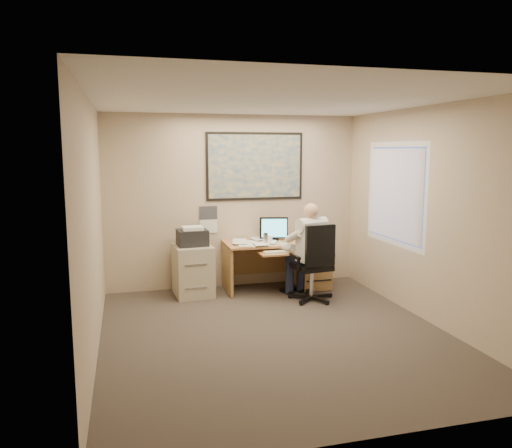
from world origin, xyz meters
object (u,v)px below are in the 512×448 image
object	(u,v)px
desk	(296,259)
person	(311,252)
filing_cabinet	(193,266)
office_chair	(312,278)

from	to	relation	value
desk	person	distance (m)	0.73
filing_cabinet	office_chair	distance (m)	1.78
office_chair	filing_cabinet	bearing A→B (deg)	148.69
person	filing_cabinet	bearing A→B (deg)	141.27
office_chair	desk	bearing A→B (deg)	82.24
desk	filing_cabinet	distance (m)	1.63
desk	person	xyz separation A→B (m)	(-0.01, -0.69, 0.26)
desk	office_chair	distance (m)	0.78
filing_cabinet	office_chair	world-z (taller)	office_chair
person	desk	bearing A→B (deg)	72.66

